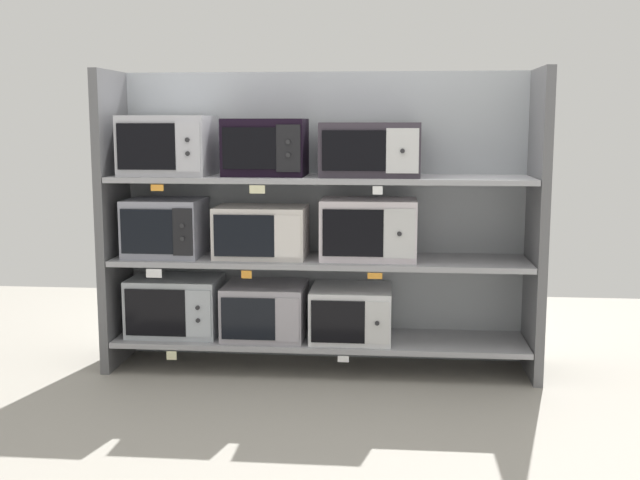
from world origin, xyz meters
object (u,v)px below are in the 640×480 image
microwave_8 (370,149)px  microwave_1 (265,310)px  microwave_2 (351,313)px  microwave_7 (266,147)px  microwave_4 (261,232)px  microwave_3 (165,227)px  microwave_5 (369,229)px  microwave_6 (168,145)px  microwave_0 (175,306)px

microwave_8 → microwave_1: bearing=-180.0°
microwave_2 → microwave_8: (0.10, 0.00, 0.91)m
microwave_1 → microwave_7: size_ratio=1.02×
microwave_4 → microwave_7: bearing=0.6°
microwave_8 → microwave_4: bearing=-180.0°
microwave_3 → microwave_4: (0.55, -0.00, -0.02)m
microwave_3 → microwave_7: bearing=0.0°
microwave_7 → microwave_5: bearing=-0.0°
microwave_1 → microwave_6: bearing=180.0°
microwave_0 → microwave_7: 1.05m
microwave_5 → microwave_0: bearing=-180.0°
microwave_1 → microwave_5: bearing=0.0°
microwave_3 → microwave_2: bearing=-0.0°
microwave_0 → microwave_3: size_ratio=1.21×
microwave_1 → microwave_8: (0.58, 0.00, 0.91)m
microwave_0 → microwave_1: bearing=0.0°
microwave_7 → microwave_8: microwave_7 is taller
microwave_3 → microwave_7: microwave_7 is taller
microwave_1 → microwave_2: (0.49, -0.00, -0.00)m
microwave_3 → microwave_5: bearing=0.0°
microwave_1 → microwave_2: bearing=-0.0°
microwave_5 → microwave_8: (0.00, 0.00, 0.44)m
microwave_0 → microwave_5: (1.10, 0.00, 0.46)m
microwave_1 → microwave_8: 1.08m
microwave_2 → microwave_3: size_ratio=1.06×
microwave_1 → microwave_2: size_ratio=1.01×
microwave_4 → microwave_0: bearing=-180.0°
microwave_0 → microwave_7: (0.53, 0.00, 0.90)m
microwave_6 → microwave_7: 0.55m
microwave_1 → microwave_5: 0.75m
microwave_0 → microwave_3: microwave_3 is taller
microwave_2 → microwave_8: bearing=0.2°
microwave_2 → microwave_6: 1.38m
microwave_4 → microwave_7: 0.47m
microwave_2 → microwave_5: (0.09, 0.00, 0.48)m
microwave_0 → microwave_6: 0.91m
microwave_3 → microwave_4: bearing=-0.0°
microwave_0 → microwave_1: (0.52, 0.00, -0.01)m
microwave_1 → microwave_5: (0.58, 0.00, 0.47)m
microwave_2 → microwave_3: (-1.05, 0.00, 0.47)m
microwave_4 → microwave_5: microwave_5 is taller
microwave_0 → microwave_5: size_ratio=0.98×
microwave_5 → microwave_7: size_ratio=1.18×
microwave_1 → microwave_4: size_ratio=0.90×
microwave_4 → microwave_6: 0.70m
microwave_7 → microwave_8: 0.57m
microwave_0 → microwave_2: size_ratio=1.15×
microwave_3 → microwave_8: bearing=0.0°
microwave_4 → microwave_6: microwave_6 is taller
microwave_6 → microwave_8: bearing=0.0°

